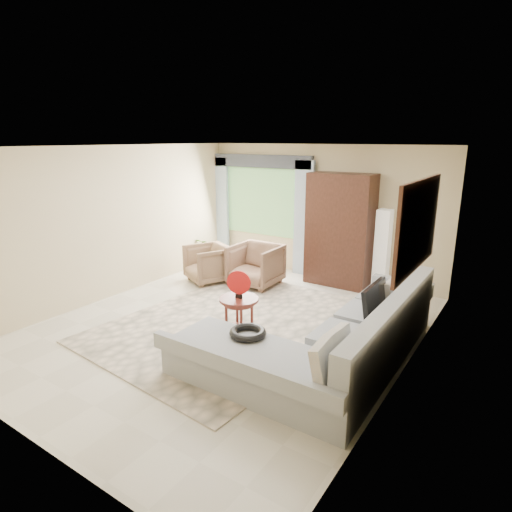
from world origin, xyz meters
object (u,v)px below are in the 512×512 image
Objects in this scene: sectional_sofa at (337,345)px; floor_lamp at (382,251)px; armchair_left at (208,264)px; armchair_right at (256,265)px; coffee_table at (239,315)px; tv_screen at (376,302)px; potted_plant at (205,251)px; armoire at (340,230)px.

sectional_sofa is 3.03m from floor_lamp.
armchair_right is (0.89, 0.33, 0.04)m from armchair_left.
coffee_table is at bearing -63.35° from armchair_right.
armchair_left is 0.94m from armchair_right.
floor_lamp is at bearing 106.12° from tv_screen.
coffee_table is at bearing -42.10° from potted_plant.
floor_lamp reaches higher than potted_plant.
sectional_sofa is at bearing -66.94° from armoire.
sectional_sofa reaches higher than armchair_right.
tv_screen is 0.94× the size of armchair_left.
armoire is (2.98, 0.39, 0.76)m from potted_plant.
coffee_table is 0.94× the size of potted_plant.
armoire is at bearing -175.71° from floor_lamp.
potted_plant is 0.28× the size of armoire.
tv_screen reaches higher than armchair_right.
floor_lamp is at bearing 69.77° from coffee_table.
armchair_right is 0.42× the size of armoire.
coffee_table is 3.13m from floor_lamp.
armoire reaches higher than floor_lamp.
armoire is (0.27, 2.84, 0.76)m from coffee_table.
sectional_sofa is 4.91m from potted_plant.
potted_plant is (-1.73, 0.56, -0.10)m from armchair_right.
coffee_table is (-1.50, 0.05, 0.01)m from sectional_sofa.
potted_plant is at bearing 149.28° from sectional_sofa.
floor_lamp reaches higher than coffee_table.
sectional_sofa reaches higher than coffee_table.
sectional_sofa reaches higher than armchair_left.
armchair_right is at bearing 152.94° from tv_screen.
armchair_left is at bearing 163.44° from tv_screen.
coffee_table is at bearing -14.31° from armchair_left.
coffee_table is (-1.77, -0.48, -0.43)m from tv_screen.
armchair_left is at bearing -149.17° from armoire.
armoire is 0.86m from floor_lamp.
potted_plant is at bearing -173.20° from floor_lamp.
sectional_sofa is 6.24× the size of coffee_table.
armchair_right is 1.82m from potted_plant.
tv_screen is 2.52m from floor_lamp.
tv_screen is (0.27, 0.53, 0.44)m from sectional_sofa.
armoire reaches higher than armchair_right.
sectional_sofa is 3.74m from armchair_left.
armoire reaches higher than sectional_sofa.
armoire reaches higher than tv_screen.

